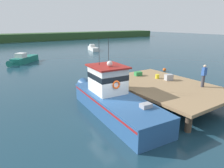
# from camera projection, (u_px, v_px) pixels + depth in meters

# --- Properties ---
(ground_plane) EXTENTS (200.00, 200.00, 0.00)m
(ground_plane) POSITION_uv_depth(u_px,v_px,m) (112.00, 114.00, 13.02)
(ground_plane) COLOR #193847
(dock) EXTENTS (6.00, 9.00, 1.20)m
(dock) POSITION_uv_depth(u_px,v_px,m) (164.00, 86.00, 15.28)
(dock) COLOR #4C3D2D
(dock) RESTS_ON ground
(main_fishing_boat) EXTENTS (3.22, 9.92, 4.80)m
(main_fishing_boat) POSITION_uv_depth(u_px,v_px,m) (112.00, 97.00, 13.11)
(main_fishing_boat) COLOR #285184
(main_fishing_boat) RESTS_ON ground
(crate_stack_mid_dock) EXTENTS (0.72, 0.63, 0.35)m
(crate_stack_mid_dock) POSITION_uv_depth(u_px,v_px,m) (115.00, 77.00, 16.69)
(crate_stack_mid_dock) COLOR #3370B2
(crate_stack_mid_dock) RESTS_ON dock
(crate_single_far) EXTENTS (0.67, 0.54, 0.34)m
(crate_single_far) POSITION_uv_depth(u_px,v_px,m) (138.00, 74.00, 17.76)
(crate_single_far) COLOR #2D8442
(crate_single_far) RESTS_ON dock
(crate_single_by_cleat) EXTENTS (0.70, 0.60, 0.47)m
(crate_single_by_cleat) POSITION_uv_depth(u_px,v_px,m) (169.00, 77.00, 16.32)
(crate_single_by_cleat) COLOR #9E9EA3
(crate_single_by_cleat) RESTS_ON dock
(bait_bucket) EXTENTS (0.32, 0.32, 0.34)m
(bait_bucket) POSITION_uv_depth(u_px,v_px,m) (157.00, 76.00, 16.85)
(bait_bucket) COLOR yellow
(bait_bucket) RESTS_ON dock
(deckhand_by_the_boat) EXTENTS (0.36, 0.22, 1.63)m
(deckhand_by_the_boat) POSITION_uv_depth(u_px,v_px,m) (204.00, 75.00, 14.41)
(deckhand_by_the_boat) COLOR #383842
(deckhand_by_the_boat) RESTS_ON dock
(moored_boat_near_channel) EXTENTS (2.06, 5.06, 1.26)m
(moored_boat_near_channel) POSITION_uv_depth(u_px,v_px,m) (93.00, 48.00, 43.52)
(moored_boat_near_channel) COLOR silver
(moored_boat_near_channel) RESTS_ON ground
(moored_boat_far_right) EXTENTS (5.11, 5.06, 1.53)m
(moored_boat_far_right) POSITION_uv_depth(u_px,v_px,m) (23.00, 60.00, 29.61)
(moored_boat_far_right) COLOR #196B5B
(moored_boat_far_right) RESTS_ON ground
(mooring_buoy_outer) EXTENTS (0.41, 0.41, 0.41)m
(mooring_buoy_outer) POSITION_uv_depth(u_px,v_px,m) (164.00, 70.00, 24.57)
(mooring_buoy_outer) COLOR #EA5B19
(mooring_buoy_outer) RESTS_ON ground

